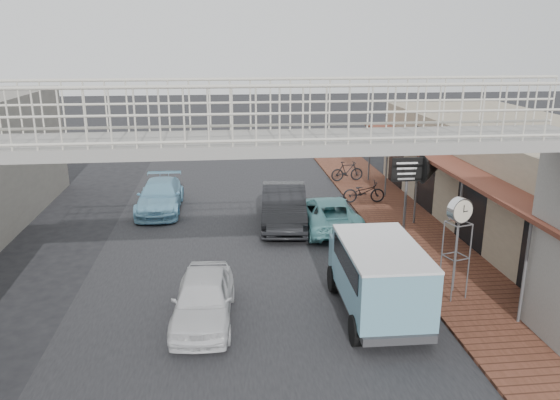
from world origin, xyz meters
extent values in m
plane|color=black|center=(0.00, 0.00, 0.00)|extent=(120.00, 120.00, 0.00)
cube|color=black|center=(0.00, 0.00, 0.01)|extent=(10.00, 60.00, 0.01)
cube|color=brown|center=(6.50, 3.00, 0.05)|extent=(3.00, 40.00, 0.10)
cube|color=gray|center=(11.00, 4.00, 2.00)|extent=(6.00, 18.00, 4.00)
cube|color=brown|center=(7.70, 4.00, 2.90)|extent=(1.80, 18.00, 0.12)
cube|color=silver|center=(8.05, 7.50, 3.30)|extent=(0.08, 2.60, 0.90)
cube|color=#B21914|center=(8.05, 1.00, 3.30)|extent=(0.08, 2.20, 0.80)
cube|color=gray|center=(0.00, -4.00, 5.12)|extent=(14.00, 2.00, 0.24)
cube|color=beige|center=(0.00, -3.05, 5.79)|extent=(14.00, 0.08, 1.10)
cube|color=beige|center=(0.00, -4.95, 5.79)|extent=(14.00, 0.08, 1.10)
imported|color=silver|center=(-1.25, -1.92, 0.65)|extent=(1.76, 3.89, 1.30)
imported|color=black|center=(1.72, 5.54, 0.80)|extent=(2.15, 4.99, 1.60)
imported|color=#6BB6BA|center=(3.39, 5.05, 0.62)|extent=(2.16, 4.54, 1.25)
imported|color=#78B4D1|center=(-3.38, 8.05, 0.65)|extent=(1.84, 4.47, 1.29)
cylinder|color=black|center=(2.51, -0.53, 0.39)|extent=(0.28, 0.78, 0.77)
cylinder|color=black|center=(4.23, -0.56, 0.39)|extent=(0.28, 0.78, 0.77)
cylinder|color=black|center=(2.47, -3.52, 0.39)|extent=(0.28, 0.78, 0.77)
cylinder|color=black|center=(4.19, -3.54, 0.39)|extent=(0.28, 0.78, 0.77)
cube|color=#679CB3|center=(3.35, -2.37, 1.30)|extent=(1.93, 3.56, 1.49)
cube|color=#679CB3|center=(3.37, -0.32, 1.05)|extent=(1.80, 1.02, 0.99)
cube|color=black|center=(3.35, -2.37, 1.71)|extent=(1.96, 2.90, 0.55)
cube|color=silver|center=(3.35, -2.37, 2.08)|extent=(1.95, 3.56, 0.07)
imported|color=black|center=(5.61, 8.00, 0.59)|extent=(1.90, 0.72, 0.99)
imported|color=black|center=(5.74, 11.92, 0.61)|extent=(1.75, 0.65, 1.03)
cylinder|color=#59595B|center=(5.45, -1.23, 1.20)|extent=(0.04, 0.04, 2.20)
cylinder|color=#59595B|center=(5.95, -1.07, 1.20)|extent=(0.04, 0.04, 2.20)
cylinder|color=#59595B|center=(5.60, -1.73, 1.20)|extent=(0.04, 0.04, 2.20)
cylinder|color=#59595B|center=(6.10, -1.57, 1.20)|extent=(0.04, 0.04, 2.20)
cylinder|color=silver|center=(5.78, -1.40, 2.67)|extent=(0.76, 0.46, 0.71)
cylinder|color=beige|center=(5.81, -1.53, 2.67)|extent=(0.61, 0.21, 0.63)
cylinder|color=beige|center=(5.74, -1.28, 2.67)|extent=(0.61, 0.21, 0.63)
cylinder|color=#59595B|center=(6.10, 3.89, 1.54)|extent=(0.10, 0.10, 2.87)
cube|color=black|center=(6.10, 3.86, 2.58)|extent=(1.19, 0.06, 0.89)
cone|color=black|center=(6.94, 3.85, 2.58)|extent=(0.60, 1.09, 1.09)
cube|color=white|center=(6.05, 3.82, 2.53)|extent=(0.79, 0.01, 0.59)
camera|label=1|loc=(-0.63, -15.01, 7.16)|focal=35.00mm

